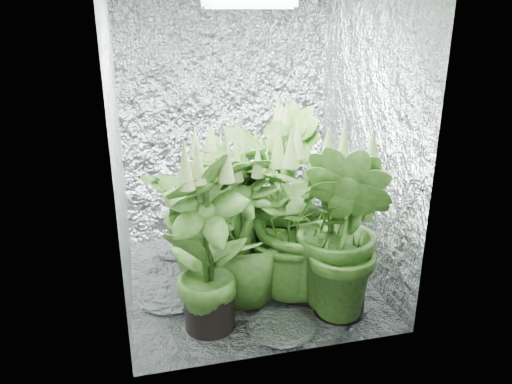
{
  "coord_description": "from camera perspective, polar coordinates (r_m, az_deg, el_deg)",
  "views": [
    {
      "loc": [
        -0.68,
        -2.97,
        1.78
      ],
      "look_at": [
        0.05,
        0.0,
        0.66
      ],
      "focal_mm": 35.0,
      "sensor_mm": 36.0,
      "label": 1
    }
  ],
  "objects": [
    {
      "name": "plant_label",
      "position": [
        3.09,
        11.07,
        -8.8
      ],
      "size": [
        0.05,
        0.02,
        0.08
      ],
      "primitive_type": "cube",
      "rotation": [
        -0.21,
        0.0,
        0.02
      ],
      "color": "white",
      "rests_on": "plant_g"
    },
    {
      "name": "plant_f",
      "position": [
        2.82,
        -5.62,
        -5.87
      ],
      "size": [
        0.78,
        0.78,
        1.18
      ],
      "rotation": [
        0.0,
        0.0,
        3.69
      ],
      "color": "black",
      "rests_on": "ground"
    },
    {
      "name": "ground",
      "position": [
        3.53,
        -0.74,
        -10.09
      ],
      "size": [
        1.6,
        1.6,
        0.0
      ],
      "primitive_type": "plane",
      "color": "silver",
      "rests_on": "ground"
    },
    {
      "name": "plant_d",
      "position": [
        3.1,
        -1.44,
        -4.19
      ],
      "size": [
        0.71,
        0.71,
        1.07
      ],
      "rotation": [
        0.0,
        0.0,
        2.78
      ],
      "color": "black",
      "rests_on": "ground"
    },
    {
      "name": "plant_a",
      "position": [
        3.43,
        -4.93,
        -1.52
      ],
      "size": [
        1.08,
        1.08,
        1.08
      ],
      "rotation": [
        0.0,
        0.0,
        6.04
      ],
      "color": "black",
      "rests_on": "ground"
    },
    {
      "name": "plant_b",
      "position": [
        3.79,
        -3.32,
        -0.64
      ],
      "size": [
        0.6,
        0.6,
        0.94
      ],
      "rotation": [
        0.0,
        0.0,
        0.44
      ],
      "color": "black",
      "rests_on": "ground"
    },
    {
      "name": "circulation_fan",
      "position": [
        4.08,
        6.07,
        -3.66
      ],
      "size": [
        0.15,
        0.28,
        0.32
      ],
      "rotation": [
        0.0,
        0.0,
        -0.21
      ],
      "color": "black",
      "rests_on": "ground"
    },
    {
      "name": "plant_g",
      "position": [
        2.98,
        9.96,
        -4.51
      ],
      "size": [
        0.77,
        0.77,
        1.19
      ],
      "rotation": [
        0.0,
        0.0,
        5.07
      ],
      "color": "black",
      "rests_on": "ground"
    },
    {
      "name": "plant_e",
      "position": [
        3.15,
        4.85,
        -2.83
      ],
      "size": [
        1.06,
        1.06,
        1.17
      ],
      "rotation": [
        0.0,
        0.0,
        3.25
      ],
      "color": "black",
      "rests_on": "ground"
    },
    {
      "name": "walls",
      "position": [
        3.14,
        -0.83,
        5.84
      ],
      "size": [
        1.62,
        1.62,
        2.0
      ],
      "color": "silver",
      "rests_on": "ground"
    },
    {
      "name": "grow_lamp",
      "position": [
        3.04,
        -0.91,
        21.07
      ],
      "size": [
        0.5,
        0.3,
        0.22
      ],
      "color": "gray",
      "rests_on": "ceiling"
    },
    {
      "name": "plant_c",
      "position": [
        3.51,
        2.75,
        0.17
      ],
      "size": [
        0.7,
        0.7,
        1.23
      ],
      "rotation": [
        0.0,
        0.0,
        1.43
      ],
      "color": "black",
      "rests_on": "ground"
    }
  ]
}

